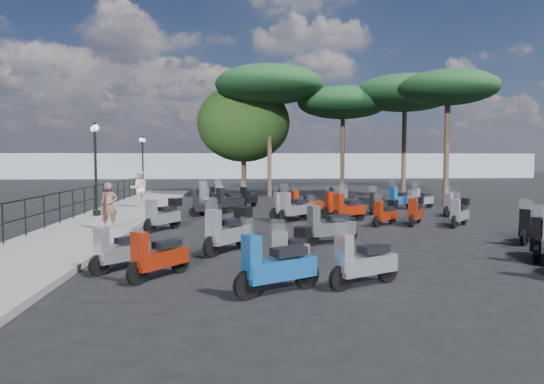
{
  "coord_description": "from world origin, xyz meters",
  "views": [
    {
      "loc": [
        -1.58,
        -16.54,
        2.43
      ],
      "look_at": [
        -0.34,
        1.05,
        1.2
      ],
      "focal_mm": 32.0,
      "sensor_mm": 36.0,
      "label": 1
    }
  ],
  "objects": [
    {
      "name": "scooter_2",
      "position": [
        -4.09,
        -0.21,
        0.52
      ],
      "size": [
        1.1,
        1.55,
        1.39
      ],
      "rotation": [
        0.0,
        0.0,
        2.58
      ],
      "color": "black",
      "rests_on": "ground"
    },
    {
      "name": "scooter_5",
      "position": [
        -2.91,
        6.39,
        0.53
      ],
      "size": [
        0.89,
        1.67,
        1.39
      ],
      "rotation": [
        0.0,
        0.0,
        2.76
      ],
      "color": "black",
      "rests_on": "ground"
    },
    {
      "name": "scooter_12",
      "position": [
        -0.45,
        -6.37,
        0.45
      ],
      "size": [
        0.99,
        1.31,
        1.2
      ],
      "rotation": [
        0.0,
        0.0,
        2.54
      ],
      "color": "black",
      "rests_on": "ground"
    },
    {
      "name": "lamp_post_2",
      "position": [
        -7.24,
        12.81,
        2.19
      ],
      "size": [
        0.29,
        1.06,
        3.58
      ],
      "rotation": [
        0.0,
        0.0,
        0.03
      ],
      "color": "black",
      "rests_on": "sidewalk"
    },
    {
      "name": "woman",
      "position": [
        -5.75,
        -0.64,
        0.9
      ],
      "size": [
        0.59,
        0.43,
        1.51
      ],
      "primitive_type": "imported",
      "rotation": [
        0.0,
        0.0,
        0.14
      ],
      "color": "brown",
      "rests_on": "sidewalk"
    },
    {
      "name": "scooter_25",
      "position": [
        6.79,
        -3.37,
        0.45
      ],
      "size": [
        1.32,
        1.12,
        1.3
      ],
      "rotation": [
        0.0,
        0.0,
        2.26
      ],
      "color": "black",
      "rests_on": "ground"
    },
    {
      "name": "scooter_23",
      "position": [
        3.25,
        5.48,
        0.49
      ],
      "size": [
        1.74,
        0.67,
        1.4
      ],
      "rotation": [
        0.0,
        0.0,
        1.79
      ],
      "color": "black",
      "rests_on": "ground"
    },
    {
      "name": "scooter_22",
      "position": [
        4.43,
        4.15,
        0.43
      ],
      "size": [
        0.94,
        1.38,
        1.24
      ],
      "rotation": [
        0.0,
        0.0,
        2.58
      ],
      "color": "black",
      "rests_on": "ground"
    },
    {
      "name": "pedestrian_far",
      "position": [
        -6.24,
        6.63,
        1.01
      ],
      "size": [
        0.99,
        0.87,
        1.71
      ],
      "primitive_type": "imported",
      "rotation": [
        0.0,
        0.0,
        3.45
      ],
      "color": "silver",
      "rests_on": "sidewalk"
    },
    {
      "name": "scooter_30",
      "position": [
        2.56,
        2.81,
        0.47
      ],
      "size": [
        1.68,
        0.73,
        1.37
      ],
      "rotation": [
        0.0,
        0.0,
        1.85
      ],
      "color": "black",
      "rests_on": "ground"
    },
    {
      "name": "scooter_11",
      "position": [
        -1.08,
        6.98,
        0.47
      ],
      "size": [
        0.92,
        1.57,
        1.35
      ],
      "rotation": [
        0.0,
        0.0,
        2.68
      ],
      "color": "black",
      "rests_on": "ground"
    },
    {
      "name": "scooter_20",
      "position": [
        4.87,
        0.56,
        0.49
      ],
      "size": [
        1.01,
        1.46,
        1.3
      ],
      "rotation": [
        0.0,
        0.0,
        2.59
      ],
      "color": "black",
      "rests_on": "ground"
    },
    {
      "name": "scooter_9",
      "position": [
        0.59,
        1.74,
        0.51
      ],
      "size": [
        1.5,
        1.27,
        1.48
      ],
      "rotation": [
        0.0,
        0.0,
        2.26
      ],
      "color": "black",
      "rests_on": "ground"
    },
    {
      "name": "scooter_13",
      "position": [
        0.78,
        -7.66,
        0.46
      ],
      "size": [
        1.52,
        0.93,
        1.33
      ],
      "rotation": [
        0.0,
        0.0,
        2.06
      ],
      "color": "black",
      "rests_on": "ground"
    },
    {
      "name": "scooter_21",
      "position": [
        2.62,
        1.62,
        0.49
      ],
      "size": [
        1.55,
        1.06,
        1.4
      ],
      "rotation": [
        0.0,
        0.0,
        2.13
      ],
      "color": "black",
      "rests_on": "ground"
    },
    {
      "name": "scooter_8",
      "position": [
        -1.84,
        -4.16,
        0.56
      ],
      "size": [
        1.26,
        1.6,
        1.49
      ],
      "rotation": [
        0.0,
        0.0,
        2.51
      ],
      "color": "black",
      "rests_on": "ground"
    },
    {
      "name": "sidewalk",
      "position": [
        -6.5,
        3.0,
        0.07
      ],
      "size": [
        3.0,
        30.0,
        0.15
      ],
      "primitive_type": "cube",
      "color": "slate",
      "rests_on": "ground"
    },
    {
      "name": "scooter_1",
      "position": [
        -4.12,
        -6.05,
        0.43
      ],
      "size": [
        1.07,
        1.27,
        1.25
      ],
      "rotation": [
        0.0,
        0.0,
        2.45
      ],
      "color": "black",
      "rests_on": "ground"
    },
    {
      "name": "scooter_7",
      "position": [
        0.98,
        -3.17,
        0.5
      ],
      "size": [
        1.71,
        0.89,
        1.43
      ],
      "rotation": [
        0.0,
        0.0,
        1.96
      ],
      "color": "black",
      "rests_on": "ground"
    },
    {
      "name": "scooter_19",
      "position": [
        5.73,
        -5.51,
        0.47
      ],
      "size": [
        1.25,
        1.32,
        1.37
      ],
      "rotation": [
        0.0,
        0.0,
        2.39
      ],
      "color": "black",
      "rests_on": "ground"
    },
    {
      "name": "broadleaf_tree",
      "position": [
        -1.19,
        16.32,
        4.81
      ],
      "size": [
        6.25,
        6.25,
        7.48
      ],
      "color": "#38281E",
      "rests_on": "ground"
    },
    {
      "name": "scooter_14",
      "position": [
        3.72,
        0.47,
        0.45
      ],
      "size": [
        1.19,
        1.12,
        1.19
      ],
      "rotation": [
        0.0,
        0.0,
        2.32
      ],
      "color": "black",
      "rests_on": "ground"
    },
    {
      "name": "distant_hills",
      "position": [
        0.0,
        45.0,
        1.5
      ],
      "size": [
        70.0,
        8.0,
        3.0
      ],
      "primitive_type": "cube",
      "color": "gray",
      "rests_on": "ground"
    },
    {
      "name": "pine_3",
      "position": [
        9.15,
        7.79,
        6.0
      ],
      "size": [
        5.03,
        5.03,
        6.91
      ],
      "color": "#38281E",
      "rests_on": "ground"
    },
    {
      "name": "scooter_4",
      "position": [
        -1.99,
        5.0,
        0.5
      ],
      "size": [
        1.4,
        1.33,
        1.45
      ],
      "rotation": [
        0.0,
        0.0,
        2.33
      ],
      "color": "black",
      "rests_on": "ground"
    },
    {
      "name": "scooter_10",
      "position": [
        -2.76,
        4.66,
        0.5
      ],
      "size": [
        1.06,
        1.64,
        1.45
      ],
      "rotation": [
        0.0,
        0.0,
        2.62
      ],
      "color": "black",
      "rests_on": "ground"
    },
    {
      "name": "scooter_31",
      "position": [
        -2.16,
        6.13,
        0.5
      ],
      "size": [
        1.06,
        1.64,
        1.45
      ],
      "rotation": [
        0.0,
        0.0,
        2.62
      ],
      "color": "black",
      "rests_on": "ground"
    },
    {
      "name": "scooter_15",
      "position": [
        0.41,
        2.54,
        0.48
      ],
      "size": [
        1.64,
        0.86,
        1.38
      ],
      "rotation": [
        0.0,
        0.0,
        1.96
      ],
      "color": "black",
      "rests_on": "ground"
    },
    {
      "name": "scooter_29",
      "position": [
        7.17,
        5.9,
        0.46
      ],
      "size": [
        1.43,
        1.04,
        1.32
      ],
      "rotation": [
        0.0,
        0.0,
        2.17
      ],
      "color": "black",
      "rests_on": "ground"
    },
    {
      "name": "scooter_28",
      "position": [
        6.17,
        6.03,
        0.48
      ],
      "size": [
        1.56,
        0.98,
        1.37
      ],
      "rotation": [
        0.0,
        0.0,
        2.08
      ],
      "color": "black",
      "rests_on": "ground"
    },
    {
      "name": "scooter_0",
      "position": [
        -3.19,
        -6.8,
        0.45
      ],
      "size": [
        1.09,
        1.35,
        1.3
      ],
      "rotation": [
        0.0,
        0.0,
        2.48
      ],
      "color": "black",
      "rests_on": "ground"
    },
    {
      "name": "scooter_6",
      "position": [
        -0.91,
        -8.05,
        0.5
      ],
      "size": [
        1.62,
        1.03,
        1.43
      ],
      "rotation": [
        0.0,
        0.0,
        2.09
      ],
      "color": "black",
      "rests_on": "ground"
    },
    {
      "name": "scooter_16",
      "position": [
        1.28,
        3.8,
        0.47
      ],
      "size": [
        1.68,
        0.73,
        1.37
      ],
      "rotation": [
        0.0,
        0.0,
        1.85
      ],
      "color": "black",
      "rests_on": "ground"
    },
    {
      "name": "ground",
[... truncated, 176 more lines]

